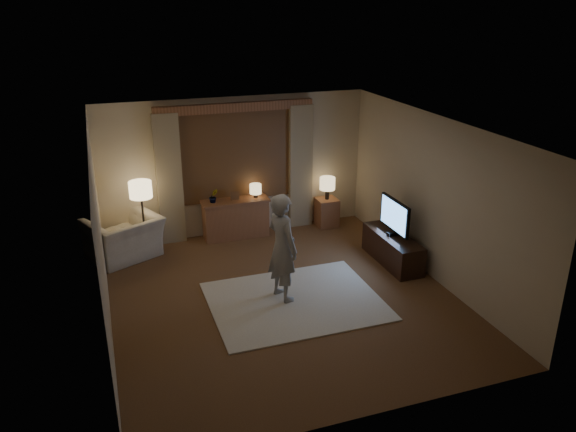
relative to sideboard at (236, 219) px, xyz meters
name	(u,v)px	position (x,y,z in m)	size (l,w,h in m)	color
room	(272,204)	(0.10, -2.00, 0.98)	(5.04, 5.54, 2.64)	brown
rug	(295,301)	(0.23, -2.68, -0.34)	(2.50, 2.00, 0.02)	beige
sideboard	(236,219)	(0.00, 0.00, 0.00)	(1.20, 0.40, 0.70)	brown
picture_frame	(235,197)	(0.00, 0.00, 0.45)	(0.16, 0.02, 0.20)	brown
plant	(213,197)	(-0.40, 0.00, 0.50)	(0.17, 0.13, 0.30)	#999999
table_lamp_sideboard	(256,189)	(0.40, 0.00, 0.55)	(0.22, 0.22, 0.30)	black
floor_lamp	(141,194)	(-1.69, -0.20, 0.77)	(0.39, 0.39, 1.33)	black
armchair	(124,238)	(-2.05, -0.27, 0.02)	(1.14, 1.00, 0.74)	beige
side_table	(327,212)	(1.83, -0.05, -0.07)	(0.40, 0.40, 0.56)	brown
table_lamp_side	(327,184)	(1.83, -0.05, 0.52)	(0.30, 0.30, 0.44)	black
tv_stand	(392,249)	(2.25, -1.95, -0.10)	(0.45, 1.40, 0.50)	black
tv	(395,216)	(2.25, -1.95, 0.50)	(0.21, 0.88, 0.63)	black
person	(282,247)	(0.09, -2.51, 0.49)	(0.60, 0.39, 1.65)	#A09B94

